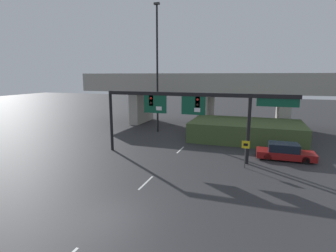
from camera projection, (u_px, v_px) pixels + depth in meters
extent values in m
plane|color=#2D2D30|center=(110.00, 217.00, 13.64)|extent=(160.00, 160.00, 0.00)
cube|color=silver|center=(146.00, 183.00, 18.03)|extent=(0.14, 2.40, 0.01)
cube|color=silver|center=(180.00, 150.00, 25.95)|extent=(0.14, 2.40, 0.01)
cube|color=silver|center=(199.00, 132.00, 33.87)|extent=(0.14, 2.40, 0.01)
cube|color=silver|center=(210.00, 122.00, 41.79)|extent=(0.14, 2.40, 0.01)
cylinder|color=black|center=(111.00, 121.00, 25.44)|extent=(0.28, 0.28, 5.83)
cylinder|color=black|center=(249.00, 130.00, 21.40)|extent=(0.28, 0.28, 5.83)
cube|color=black|center=(195.00, 94.00, 22.31)|extent=(16.50, 0.32, 0.32)
cube|color=black|center=(152.00, 101.00, 23.69)|extent=(0.40, 0.28, 0.95)
sphere|color=red|center=(151.00, 98.00, 23.49)|extent=(0.22, 0.22, 0.22)
sphere|color=black|center=(151.00, 103.00, 23.57)|extent=(0.22, 0.22, 0.22)
cube|color=black|center=(198.00, 102.00, 22.34)|extent=(0.40, 0.28, 0.95)
sphere|color=red|center=(198.00, 100.00, 22.14)|extent=(0.22, 0.22, 0.22)
sphere|color=black|center=(197.00, 105.00, 22.22)|extent=(0.22, 0.22, 0.22)
cube|color=#0F4C33|center=(155.00, 104.00, 23.54)|extent=(2.16, 0.08, 1.58)
cube|color=white|center=(159.00, 108.00, 23.44)|extent=(0.54, 0.03, 0.35)
cube|color=#0F4C33|center=(193.00, 106.00, 22.43)|extent=(2.08, 0.08, 1.57)
cube|color=white|center=(197.00, 110.00, 22.33)|extent=(0.52, 0.03, 0.35)
cube|color=#0F4C33|center=(278.00, 103.00, 20.27)|extent=(3.11, 0.07, 0.64)
cylinder|color=#4C4C4C|center=(245.00, 154.00, 20.77)|extent=(0.08, 0.08, 2.27)
cube|color=yellow|center=(246.00, 145.00, 20.57)|extent=(0.60, 0.03, 0.60)
cube|color=black|center=(246.00, 145.00, 20.56)|extent=(0.33, 0.01, 0.21)
cylinder|color=black|center=(157.00, 71.00, 32.88)|extent=(0.24, 0.24, 15.61)
cube|color=#333333|center=(157.00, 4.00, 31.38)|extent=(0.70, 0.36, 0.24)
cube|color=#A39E93|center=(207.00, 86.00, 37.36)|extent=(36.22, 7.68, 1.66)
cube|color=#A39E93|center=(202.00, 77.00, 33.74)|extent=(36.22, 0.40, 0.90)
cube|color=#A39E93|center=(142.00, 106.00, 41.24)|extent=(1.40, 6.15, 4.97)
cube|color=#A39E93|center=(206.00, 109.00, 38.00)|extent=(1.40, 6.15, 4.97)
cube|color=#A39E93|center=(283.00, 112.00, 34.75)|extent=(1.40, 6.15, 4.97)
cube|color=#42562D|center=(246.00, 131.00, 29.83)|extent=(12.18, 7.12, 2.14)
cube|color=maroon|center=(285.00, 154.00, 22.97)|extent=(4.84, 2.02, 0.59)
cube|color=black|center=(284.00, 147.00, 22.90)|extent=(2.53, 1.77, 0.69)
cylinder|color=black|center=(302.00, 155.00, 23.34)|extent=(0.65, 0.24, 0.64)
cylinder|color=black|center=(306.00, 160.00, 21.77)|extent=(0.65, 0.24, 0.64)
cylinder|color=black|center=(267.00, 152.00, 24.21)|extent=(0.65, 0.24, 0.64)
cylinder|color=black|center=(268.00, 157.00, 22.64)|extent=(0.65, 0.24, 0.64)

